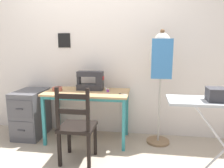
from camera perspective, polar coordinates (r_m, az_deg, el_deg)
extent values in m
plane|color=tan|center=(3.04, -7.72, -16.50)|extent=(14.00, 14.00, 0.00)
cube|color=silver|center=(3.34, -5.16, 8.77)|extent=(10.00, 0.05, 2.55)
cube|color=black|center=(3.43, -12.38, 11.05)|extent=(0.19, 0.01, 0.21)
cube|color=tan|center=(3.06, -6.54, -2.15)|extent=(1.16, 0.58, 0.02)
cube|color=teal|center=(2.84, -7.84, -3.91)|extent=(1.08, 0.03, 0.04)
cube|color=teal|center=(3.12, -17.38, -9.22)|extent=(0.04, 0.04, 0.69)
cube|color=teal|center=(2.84, 3.06, -10.75)|extent=(0.04, 0.04, 0.69)
cube|color=teal|center=(3.56, -13.86, -6.57)|extent=(0.04, 0.04, 0.69)
cube|color=teal|center=(3.31, 3.90, -7.58)|extent=(0.04, 0.04, 0.69)
cube|color=#28282D|center=(3.16, -5.68, -0.77)|extent=(0.37, 0.18, 0.08)
cube|color=#28282D|center=(3.10, -3.23, 1.56)|extent=(0.09, 0.16, 0.19)
cube|color=#28282D|center=(3.13, -6.15, 2.69)|extent=(0.32, 0.14, 0.07)
cube|color=#28282D|center=(3.18, -8.62, 1.06)|extent=(0.04, 0.10, 0.12)
cylinder|color=#B22D2D|center=(3.09, -2.27, 1.54)|extent=(0.02, 0.06, 0.06)
cylinder|color=#99999E|center=(3.09, -3.25, 3.50)|extent=(0.01, 0.01, 0.02)
cylinder|color=#B25647|center=(3.19, -14.10, -1.22)|extent=(0.14, 0.14, 0.05)
cylinder|color=brown|center=(3.18, -14.12, -0.83)|extent=(0.11, 0.11, 0.01)
cube|color=silver|center=(2.87, 3.17, -2.69)|extent=(0.09, 0.04, 0.00)
cube|color=silver|center=(2.86, 3.03, -2.73)|extent=(0.08, 0.06, 0.00)
torus|color=black|center=(2.89, 2.08, -2.55)|extent=(0.03, 0.03, 0.01)
torus|color=black|center=(2.90, 2.13, -2.53)|extent=(0.03, 0.03, 0.01)
cylinder|color=silver|center=(3.11, -1.59, -1.26)|extent=(0.03, 0.03, 0.04)
cylinder|color=beige|center=(3.11, -1.60, -0.92)|extent=(0.04, 0.04, 0.00)
cylinder|color=beige|center=(3.12, -1.59, -1.60)|extent=(0.04, 0.04, 0.00)
cylinder|color=purple|center=(3.00, -1.10, -1.70)|extent=(0.03, 0.03, 0.04)
cylinder|color=beige|center=(2.99, -1.11, -1.33)|extent=(0.04, 0.04, 0.00)
cylinder|color=beige|center=(3.00, -1.10, -2.08)|extent=(0.04, 0.04, 0.00)
cube|color=black|center=(2.63, -8.95, -10.98)|extent=(0.40, 0.38, 0.04)
cube|color=black|center=(2.91, -11.15, -13.59)|extent=(0.04, 0.04, 0.40)
cube|color=black|center=(2.82, -4.41, -14.23)|extent=(0.04, 0.04, 0.40)
cube|color=black|center=(2.64, -13.56, -16.34)|extent=(0.04, 0.04, 0.40)
cube|color=black|center=(2.54, -6.09, -17.22)|extent=(0.04, 0.04, 0.40)
cube|color=black|center=(2.46, -14.05, -6.32)|extent=(0.04, 0.04, 0.48)
cube|color=black|center=(2.35, -6.32, -6.83)|extent=(0.04, 0.04, 0.48)
cube|color=black|center=(2.36, -10.39, -3.25)|extent=(0.34, 0.02, 0.06)
cube|color=black|center=(2.41, -10.25, -7.13)|extent=(0.34, 0.02, 0.06)
cube|color=#4C4C51|center=(3.51, -20.41, -7.20)|extent=(0.39, 0.55, 0.69)
cube|color=#46464B|center=(3.24, -22.96, -6.06)|extent=(0.36, 0.01, 0.25)
cube|color=#333338|center=(3.23, -23.05, -6.11)|extent=(0.10, 0.01, 0.02)
cube|color=#46464B|center=(3.33, -22.57, -11.10)|extent=(0.36, 0.01, 0.25)
cube|color=#333338|center=(3.33, -22.66, -11.16)|extent=(0.10, 0.01, 0.02)
cylinder|color=#846647|center=(3.26, 11.89, -14.40)|extent=(0.32, 0.32, 0.03)
cylinder|color=#ADA89E|center=(3.08, 12.25, -5.93)|extent=(0.03, 0.03, 0.97)
ellipsoid|color=beige|center=(2.96, 12.79, 7.13)|extent=(0.31, 0.22, 0.61)
sphere|color=brown|center=(2.96, 13.05, 13.29)|extent=(0.06, 0.06, 0.06)
cube|color=teal|center=(2.85, 12.93, 6.38)|extent=(0.26, 0.01, 0.51)
cube|color=#333338|center=(2.11, 25.76, -2.61)|extent=(0.17, 0.15, 0.11)
cube|color=#38383D|center=(2.10, 25.89, -1.06)|extent=(0.17, 0.16, 0.01)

